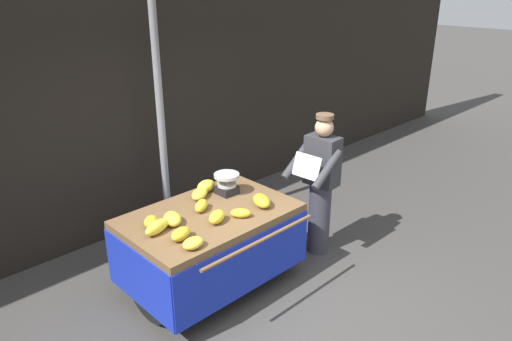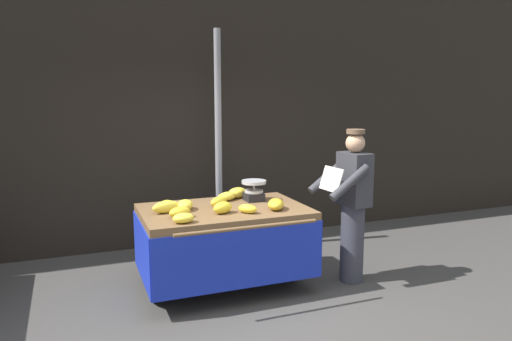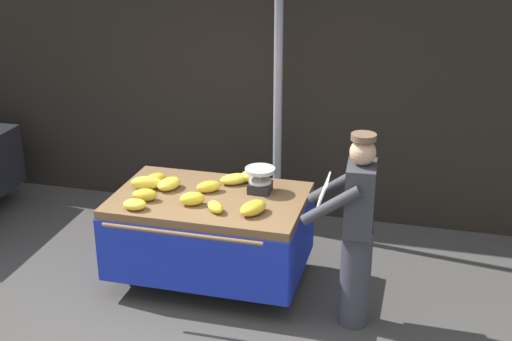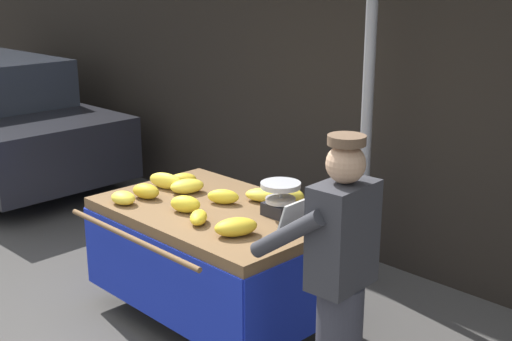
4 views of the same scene
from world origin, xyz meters
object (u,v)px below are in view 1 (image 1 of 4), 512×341
(street_pole, at_px, (161,125))
(banana_bunch_8, at_px, (157,227))
(banana_bunch_3, at_px, (201,206))
(banana_bunch_6, at_px, (181,234))
(banana_bunch_0, at_px, (206,186))
(banana_bunch_10, at_px, (172,219))
(banana_cart, at_px, (210,232))
(banana_bunch_7, at_px, (193,243))
(banana_bunch_9, at_px, (241,213))
(vendor_person, at_px, (320,185))
(banana_bunch_1, at_px, (217,217))
(banana_bunch_2, at_px, (200,193))
(banana_bunch_4, at_px, (151,221))
(weighing_scale, at_px, (227,184))
(banana_bunch_5, at_px, (262,201))

(street_pole, distance_m, banana_bunch_8, 1.68)
(banana_bunch_3, bearing_deg, banana_bunch_6, -146.32)
(banana_bunch_0, bearing_deg, banana_bunch_10, -152.69)
(banana_cart, height_order, banana_bunch_7, banana_bunch_7)
(banana_bunch_8, bearing_deg, banana_cart, -0.83)
(banana_cart, xyz_separation_m, banana_bunch_9, (0.16, -0.30, 0.27))
(banana_bunch_6, relative_size, vendor_person, 0.13)
(banana_bunch_6, height_order, banana_bunch_8, banana_bunch_8)
(banana_bunch_0, distance_m, banana_bunch_6, 1.06)
(banana_cart, relative_size, banana_bunch_9, 8.53)
(street_pole, height_order, banana_bunch_10, street_pole)
(banana_bunch_1, height_order, banana_bunch_7, banana_bunch_1)
(banana_cart, height_order, banana_bunch_9, banana_bunch_9)
(banana_bunch_2, distance_m, banana_bunch_10, 0.62)
(banana_bunch_9, xyz_separation_m, vendor_person, (1.22, -0.03, -0.06))
(banana_cart, xyz_separation_m, banana_bunch_0, (0.30, 0.43, 0.29))
(banana_bunch_0, xyz_separation_m, banana_bunch_4, (-0.89, -0.26, -0.01))
(banana_bunch_10, bearing_deg, banana_bunch_6, -111.17)
(banana_cart, distance_m, banana_bunch_3, 0.30)
(banana_bunch_2, relative_size, banana_bunch_4, 1.43)
(banana_bunch_6, bearing_deg, banana_bunch_2, 40.91)
(banana_bunch_2, xyz_separation_m, banana_bunch_6, (-0.67, -0.58, 0.01))
(banana_bunch_3, xyz_separation_m, banana_bunch_4, (-0.55, 0.08, -0.00))
(banana_bunch_8, xyz_separation_m, banana_bunch_10, (0.20, 0.05, -0.01))
(banana_cart, height_order, banana_bunch_0, banana_bunch_0)
(banana_cart, xyz_separation_m, banana_bunch_1, (-0.08, -0.22, 0.29))
(banana_bunch_4, bearing_deg, banana_bunch_9, -32.23)
(banana_cart, xyz_separation_m, banana_bunch_6, (-0.52, -0.24, 0.28))
(banana_bunch_0, relative_size, banana_bunch_1, 1.09)
(street_pole, distance_m, banana_bunch_2, 1.11)
(banana_bunch_0, distance_m, banana_bunch_3, 0.48)
(banana_bunch_6, relative_size, banana_bunch_9, 1.09)
(banana_bunch_7, distance_m, vendor_person, 1.91)
(banana_bunch_9, bearing_deg, banana_bunch_2, 91.06)
(weighing_scale, xyz_separation_m, banana_bunch_10, (-0.83, -0.15, -0.06))
(banana_bunch_6, distance_m, banana_bunch_9, 0.68)
(street_pole, relative_size, banana_bunch_4, 14.54)
(banana_bunch_8, bearing_deg, banana_bunch_10, 14.12)
(banana_bunch_1, xyz_separation_m, banana_bunch_4, (-0.50, 0.39, -0.01))
(banana_bunch_0, xyz_separation_m, vendor_person, (1.07, -0.76, -0.08))
(banana_bunch_0, bearing_deg, weighing_scale, -60.46)
(banana_bunch_2, xyz_separation_m, banana_bunch_9, (0.01, -0.64, -0.00))
(banana_bunch_3, height_order, vendor_person, vendor_person)
(banana_bunch_2, relative_size, banana_bunch_7, 1.41)
(banana_bunch_5, bearing_deg, banana_cart, 151.41)
(banana_bunch_3, relative_size, banana_bunch_5, 0.83)
(banana_bunch_0, relative_size, banana_bunch_4, 1.20)
(banana_cart, relative_size, banana_bunch_3, 7.53)
(banana_bunch_1, xyz_separation_m, banana_bunch_9, (0.24, -0.08, -0.01))
(banana_bunch_5, xyz_separation_m, banana_bunch_6, (-1.01, 0.03, -0.00))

